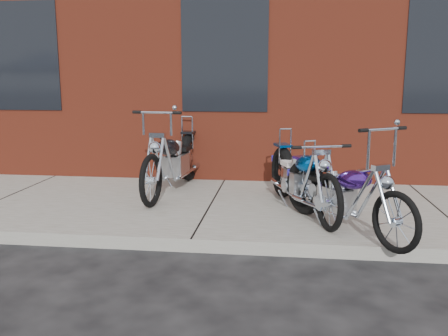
# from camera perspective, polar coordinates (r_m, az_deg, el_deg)

# --- Properties ---
(ground) EXTENTS (120.00, 120.00, 0.00)m
(ground) POSITION_cam_1_polar(r_m,az_deg,el_deg) (5.17, -3.99, -10.12)
(ground) COLOR black
(ground) RESTS_ON ground
(sidewalk) EXTENTS (22.00, 3.00, 0.15)m
(sidewalk) POSITION_cam_1_polar(r_m,az_deg,el_deg) (6.55, -1.52, -4.87)
(sidewalk) COLOR gray
(sidewalk) RESTS_ON ground
(chopper_purple) EXTENTS (1.26, 1.87, 1.21)m
(chopper_purple) POSITION_cam_1_polar(r_m,az_deg,el_deg) (5.47, 13.93, -3.29)
(chopper_purple) COLOR black
(chopper_purple) RESTS_ON sidewalk
(chopper_blue) EXTENTS (0.89, 2.20, 0.99)m
(chopper_blue) POSITION_cam_1_polar(r_m,az_deg,el_deg) (6.16, 9.29, -1.35)
(chopper_blue) COLOR black
(chopper_blue) RESTS_ON sidewalk
(chopper_third) EXTENTS (0.61, 2.47, 1.26)m
(chopper_third) POSITION_cam_1_polar(r_m,az_deg,el_deg) (7.18, -6.06, 0.73)
(chopper_third) COLOR black
(chopper_third) RESTS_ON sidewalk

